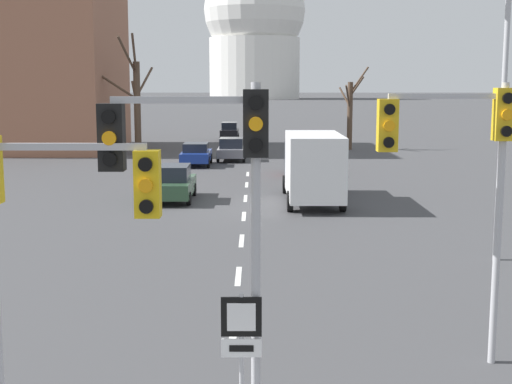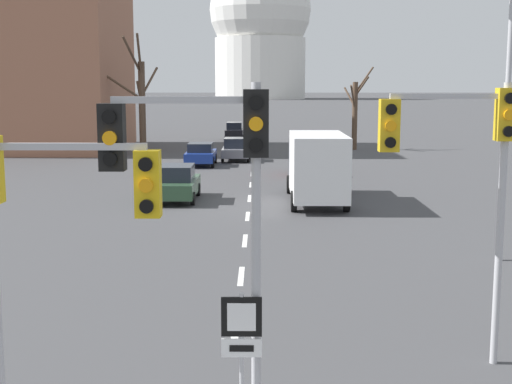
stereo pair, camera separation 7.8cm
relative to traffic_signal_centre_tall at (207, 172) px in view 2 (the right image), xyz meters
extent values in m
cube|color=silver|center=(0.22, 4.59, -4.05)|extent=(0.16, 2.00, 0.01)
cube|color=silver|center=(0.22, 9.09, -4.05)|extent=(0.16, 2.00, 0.01)
cube|color=silver|center=(0.22, 13.59, -4.05)|extent=(0.16, 2.00, 0.01)
cube|color=silver|center=(0.22, 18.09, -4.05)|extent=(0.16, 2.00, 0.01)
cube|color=silver|center=(0.22, 22.59, -4.05)|extent=(0.16, 2.00, 0.01)
cube|color=silver|center=(0.22, 27.09, -4.05)|extent=(0.16, 2.00, 0.01)
cube|color=silver|center=(0.22, 31.59, -4.05)|extent=(0.16, 2.00, 0.01)
cylinder|color=#B2B2B7|center=(0.71, 0.01, -1.39)|extent=(0.14, 0.14, 5.33)
cube|color=black|center=(0.71, 0.01, 0.70)|extent=(0.36, 0.28, 0.96)
cylinder|color=black|center=(0.71, -0.16, 0.99)|extent=(0.20, 0.06, 0.20)
cylinder|color=orange|center=(0.71, -0.16, 0.70)|extent=(0.20, 0.06, 0.20)
cylinder|color=black|center=(0.71, -0.16, 0.40)|extent=(0.20, 0.06, 0.20)
cube|color=#B2B2B7|center=(-0.32, 0.01, 1.03)|extent=(2.06, 0.10, 0.10)
cube|color=black|center=(-1.35, 0.01, 0.50)|extent=(0.36, 0.28, 0.96)
cylinder|color=black|center=(-1.35, -0.16, 0.79)|extent=(0.20, 0.06, 0.20)
cylinder|color=orange|center=(-1.35, -0.16, 0.50)|extent=(0.20, 0.06, 0.20)
cylinder|color=black|center=(-1.35, -0.16, 0.20)|extent=(0.20, 0.06, 0.20)
cylinder|color=#B2B2B7|center=(5.24, 2.90, -1.39)|extent=(0.14, 0.14, 5.33)
cube|color=gold|center=(5.24, 2.90, 0.70)|extent=(0.36, 0.28, 0.96)
cylinder|color=black|center=(5.24, 2.73, 0.99)|extent=(0.20, 0.06, 0.20)
cylinder|color=orange|center=(5.24, 2.73, 0.70)|extent=(0.20, 0.06, 0.20)
cylinder|color=black|center=(5.24, 2.73, 0.40)|extent=(0.20, 0.06, 0.20)
cube|color=#B2B2B7|center=(4.18, 2.90, 1.03)|extent=(2.12, 0.10, 0.10)
cube|color=gold|center=(3.12, 2.90, 0.50)|extent=(0.36, 0.28, 0.96)
cylinder|color=black|center=(3.12, 2.73, 0.79)|extent=(0.20, 0.06, 0.20)
cylinder|color=orange|center=(3.12, 2.73, 0.50)|extent=(0.20, 0.06, 0.20)
cylinder|color=black|center=(3.12, 2.73, 0.20)|extent=(0.20, 0.06, 0.20)
cube|color=#B2B2B7|center=(-1.96, -0.14, 0.38)|extent=(2.27, 0.10, 0.10)
cube|color=yellow|center=(-0.83, -0.14, -0.15)|extent=(0.36, 0.28, 0.96)
cylinder|color=black|center=(-0.83, -0.31, 0.14)|extent=(0.20, 0.06, 0.20)
cylinder|color=orange|center=(-0.83, -0.31, -0.15)|extent=(0.20, 0.06, 0.20)
cylinder|color=black|center=(-0.83, -0.31, -0.45)|extent=(0.20, 0.06, 0.20)
cylinder|color=#B2B2B7|center=(0.49, -0.09, -2.92)|extent=(0.07, 0.07, 2.28)
cube|color=black|center=(0.49, -0.11, -2.13)|extent=(0.60, 0.03, 0.60)
cube|color=white|center=(0.49, -0.13, -2.13)|extent=(0.42, 0.01, 0.42)
cube|color=white|center=(0.49, -0.11, -2.61)|extent=(0.60, 0.03, 0.28)
cube|color=black|center=(0.49, -0.13, -2.61)|extent=(0.36, 0.01, 0.10)
cylinder|color=#B2B2B7|center=(7.99, 10.94, 0.64)|extent=(0.16, 0.16, 9.40)
cube|color=#2D4C33|center=(-3.12, 22.04, -3.42)|extent=(1.85, 4.29, 0.66)
cube|color=#1E232D|center=(-3.12, 21.83, -2.75)|extent=(1.57, 2.06, 0.68)
cylinder|color=black|center=(-3.99, 23.37, -3.76)|extent=(0.18, 0.60, 0.60)
cylinder|color=black|center=(-2.24, 23.37, -3.76)|extent=(0.18, 0.60, 0.60)
cylinder|color=black|center=(-3.99, 20.71, -3.76)|extent=(0.18, 0.60, 0.60)
cylinder|color=black|center=(-2.24, 20.71, -3.76)|extent=(0.18, 0.60, 0.60)
cube|color=slate|center=(-1.00, 39.09, -3.44)|extent=(1.85, 4.03, 0.58)
cube|color=#1E232D|center=(-1.00, 38.89, -2.81)|extent=(1.57, 1.93, 0.68)
cylinder|color=black|center=(-1.87, 40.34, -3.73)|extent=(0.18, 0.65, 0.65)
cylinder|color=black|center=(-0.12, 40.34, -3.73)|extent=(0.18, 0.65, 0.65)
cylinder|color=black|center=(-1.87, 37.84, -3.73)|extent=(0.18, 0.65, 0.65)
cylinder|color=black|center=(-0.12, 37.84, -3.73)|extent=(0.18, 0.65, 0.65)
cube|color=navy|center=(-3.18, 35.97, -3.43)|extent=(1.82, 4.07, 0.60)
cube|color=#1E232D|center=(-3.18, 35.77, -2.85)|extent=(1.55, 1.95, 0.56)
cylinder|color=black|center=(-4.04, 37.23, -3.73)|extent=(0.18, 0.66, 0.66)
cylinder|color=black|center=(-2.32, 37.23, -3.73)|extent=(0.18, 0.66, 0.66)
cylinder|color=black|center=(-4.04, 34.71, -3.73)|extent=(0.18, 0.66, 0.66)
cylinder|color=black|center=(-2.32, 34.71, -3.73)|extent=(0.18, 0.66, 0.66)
cube|color=black|center=(-1.78, 56.79, -3.38)|extent=(1.64, 4.11, 0.74)
cube|color=#1E232D|center=(-1.78, 56.59, -2.68)|extent=(1.39, 1.97, 0.65)
cylinder|color=black|center=(-2.55, 58.07, -3.75)|extent=(0.18, 0.62, 0.62)
cylinder|color=black|center=(-1.01, 58.07, -3.75)|extent=(0.18, 0.62, 0.62)
cylinder|color=black|center=(-2.55, 55.52, -3.75)|extent=(0.18, 0.62, 0.62)
cylinder|color=black|center=(-1.01, 55.52, -3.75)|extent=(0.18, 0.62, 0.62)
cube|color=maroon|center=(3.40, 31.23, -3.38)|extent=(1.78, 3.86, 0.67)
cube|color=#1E232D|center=(3.40, 31.03, -2.75)|extent=(1.51, 1.85, 0.60)
cylinder|color=black|center=(2.56, 32.42, -3.71)|extent=(0.18, 0.69, 0.69)
cylinder|color=black|center=(4.25, 32.42, -3.71)|extent=(0.18, 0.69, 0.69)
cylinder|color=black|center=(2.56, 30.03, -3.71)|extent=(0.18, 0.69, 0.69)
cylinder|color=black|center=(4.25, 30.03, -3.71)|extent=(0.18, 0.69, 0.69)
cube|color=#333842|center=(3.23, 24.19, -2.57)|extent=(2.20, 2.00, 2.10)
cube|color=white|center=(3.23, 20.59, -2.27)|extent=(2.30, 5.20, 2.70)
cylinder|color=black|center=(2.13, 24.19, -3.62)|extent=(0.24, 0.88, 0.88)
cylinder|color=black|center=(4.33, 24.19, -3.62)|extent=(0.24, 0.88, 0.88)
cylinder|color=black|center=(2.13, 19.16, -3.62)|extent=(0.24, 0.88, 0.88)
cylinder|color=black|center=(4.33, 19.16, -3.62)|extent=(0.24, 0.88, 0.88)
cylinder|color=brown|center=(-8.14, 43.22, -0.61)|extent=(0.50, 0.50, 6.90)
cylinder|color=brown|center=(-7.67, 44.40, 1.48)|extent=(0.90, 2.52, 2.07)
cylinder|color=brown|center=(-9.46, 43.22, 0.93)|extent=(2.73, 0.18, 1.88)
cylinder|color=brown|center=(-8.10, 42.28, 3.26)|extent=(0.25, 2.03, 3.06)
cylinder|color=brown|center=(-8.44, 43.88, 0.59)|extent=(0.71, 1.48, 1.73)
cylinder|color=brown|center=(-8.58, 41.82, 3.31)|extent=(0.86, 2.96, 2.56)
cylinder|color=brown|center=(8.25, 47.29, -1.35)|extent=(0.43, 0.43, 5.41)
cylinder|color=brown|center=(8.05, 46.89, 0.03)|extent=(0.55, 0.94, 1.89)
cylinder|color=brown|center=(7.96, 46.57, 0.32)|extent=(0.64, 1.57, 1.69)
cylinder|color=brown|center=(9.00, 47.60, 1.52)|extent=(1.61, 0.81, 2.15)
cylinder|color=brown|center=(8.73, 46.90, 1.01)|extent=(1.04, 0.95, 1.61)
cylinder|color=brown|center=(7.87, 47.87, 0.17)|extent=(0.83, 1.32, 1.58)
cylinder|color=silver|center=(0.22, 235.54, 6.16)|extent=(30.64, 30.64, 20.43)
sphere|color=silver|center=(0.22, 235.54, 25.73)|extent=(34.04, 34.04, 34.04)
cube|color=#9E664C|center=(-19.69, 47.85, 5.47)|extent=(18.00, 14.00, 19.06)
camera|label=1|loc=(0.71, -10.15, 1.26)|focal=50.00mm
camera|label=2|loc=(0.79, -10.15, 1.26)|focal=50.00mm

